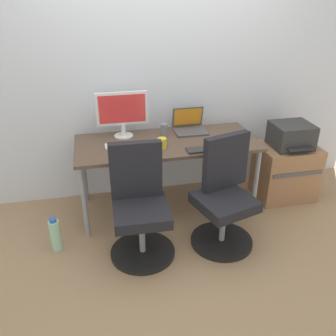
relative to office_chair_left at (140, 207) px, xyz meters
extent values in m
plane|color=#9E7A56|center=(0.35, 0.59, -0.42)|extent=(5.28, 5.28, 0.00)
cube|color=silver|center=(0.35, 1.03, 0.88)|extent=(4.40, 0.04, 2.60)
cube|color=brown|center=(0.35, 0.59, 0.28)|extent=(1.69, 0.71, 0.03)
cylinder|color=gray|center=(-0.44, 0.29, -0.08)|extent=(0.04, 0.04, 0.69)
cylinder|color=gray|center=(1.14, 0.29, -0.08)|extent=(0.04, 0.04, 0.69)
cylinder|color=gray|center=(-0.44, 0.90, -0.08)|extent=(0.04, 0.04, 0.69)
cylinder|color=gray|center=(1.14, 0.90, -0.08)|extent=(0.04, 0.04, 0.69)
cylinder|color=black|center=(0.00, -0.06, -0.41)|extent=(0.54, 0.54, 0.03)
cylinder|color=gray|center=(0.00, -0.06, -0.22)|extent=(0.05, 0.05, 0.34)
cube|color=black|center=(0.00, -0.06, -0.01)|extent=(0.45, 0.45, 0.09)
cube|color=black|center=(0.00, 0.12, 0.28)|extent=(0.42, 0.08, 0.48)
cylinder|color=black|center=(0.70, -0.06, -0.41)|extent=(0.54, 0.54, 0.03)
cylinder|color=gray|center=(0.70, -0.06, -0.22)|extent=(0.05, 0.05, 0.34)
cube|color=black|center=(0.70, -0.06, -0.01)|extent=(0.55, 0.55, 0.09)
cube|color=black|center=(0.75, 0.11, 0.28)|extent=(0.42, 0.19, 0.48)
cube|color=#996B47|center=(1.60, 0.56, -0.14)|extent=(0.58, 0.44, 0.57)
cube|color=#4C4C4C|center=(1.60, 0.33, -0.05)|extent=(0.52, 0.01, 0.04)
cube|color=#2D2D2D|center=(1.60, 0.56, 0.27)|extent=(0.38, 0.34, 0.24)
cube|color=#262626|center=(1.60, 0.36, 0.21)|extent=(0.27, 0.06, 0.01)
cylinder|color=#A5D8B2|center=(-0.70, 0.15, -0.28)|extent=(0.09, 0.09, 0.28)
cylinder|color=#2D59B2|center=(-0.70, 0.15, -0.13)|extent=(0.06, 0.06, 0.03)
cylinder|color=silver|center=(-0.03, 0.81, 0.30)|extent=(0.18, 0.18, 0.01)
cylinder|color=silver|center=(-0.03, 0.81, 0.36)|extent=(0.04, 0.04, 0.11)
cube|color=silver|center=(-0.03, 0.81, 0.57)|extent=(0.48, 0.03, 0.31)
cube|color=red|center=(-0.03, 0.79, 0.57)|extent=(0.43, 0.00, 0.26)
cube|color=#4C4C51|center=(0.63, 0.76, 0.31)|extent=(0.31, 0.22, 0.02)
cube|color=#4C4C51|center=(0.63, 0.89, 0.42)|extent=(0.31, 0.05, 0.21)
cube|color=orange|center=(0.63, 0.88, 0.42)|extent=(0.28, 0.04, 0.18)
cube|color=silver|center=(-0.05, 0.57, 0.31)|extent=(0.34, 0.12, 0.02)
cube|color=#2D2D2D|center=(0.64, 0.33, 0.31)|extent=(0.34, 0.12, 0.02)
ellipsoid|color=#B7B7B7|center=(1.03, 0.59, 0.31)|extent=(0.06, 0.10, 0.03)
ellipsoid|color=#515156|center=(1.13, 0.57, 0.31)|extent=(0.06, 0.10, 0.03)
cylinder|color=yellow|center=(0.28, 0.46, 0.34)|extent=(0.08, 0.08, 0.09)
cylinder|color=slate|center=(0.36, 0.78, 0.35)|extent=(0.07, 0.07, 0.10)
camera|label=1|loc=(-0.30, -2.45, 1.61)|focal=38.78mm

